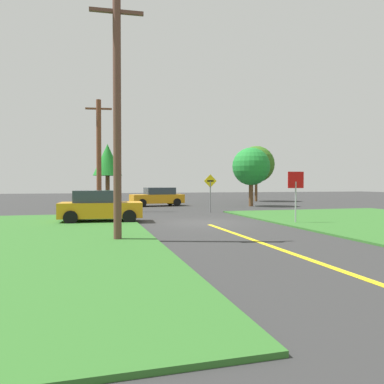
{
  "coord_description": "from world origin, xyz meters",
  "views": [
    {
      "loc": [
        -5.41,
        -17.67,
        1.97
      ],
      "look_at": [
        0.36,
        3.49,
        1.46
      ],
      "focal_mm": 34.43,
      "sensor_mm": 36.0,
      "label": 1
    }
  ],
  "objects_px": {
    "car_approaching_junction": "(158,197)",
    "utility_pole_near": "(117,113)",
    "parked_car_near_building": "(100,206)",
    "utility_pole_mid": "(99,155)",
    "stop_sign": "(296,187)",
    "pine_tree_center": "(251,167)",
    "oak_tree_left": "(107,160)",
    "oak_tree_right": "(256,164)",
    "direction_sign": "(210,189)"
  },
  "relations": [
    {
      "from": "direction_sign",
      "to": "pine_tree_center",
      "type": "height_order",
      "value": "pine_tree_center"
    },
    {
      "from": "oak_tree_right",
      "to": "utility_pole_near",
      "type": "bearing_deg",
      "value": -124.13
    },
    {
      "from": "stop_sign",
      "to": "utility_pole_mid",
      "type": "distance_m",
      "value": 14.11
    },
    {
      "from": "oak_tree_left",
      "to": "utility_pole_mid",
      "type": "bearing_deg",
      "value": -95.14
    },
    {
      "from": "direction_sign",
      "to": "oak_tree_left",
      "type": "bearing_deg",
      "value": 113.47
    },
    {
      "from": "pine_tree_center",
      "to": "oak_tree_right",
      "type": "relative_size",
      "value": 0.83
    },
    {
      "from": "parked_car_near_building",
      "to": "utility_pole_near",
      "type": "bearing_deg",
      "value": -82.0
    },
    {
      "from": "stop_sign",
      "to": "oak_tree_left",
      "type": "bearing_deg",
      "value": -63.55
    },
    {
      "from": "car_approaching_junction",
      "to": "oak_tree_right",
      "type": "xyz_separation_m",
      "value": [
        12.01,
        5.52,
        3.29
      ]
    },
    {
      "from": "utility_pole_near",
      "to": "utility_pole_mid",
      "type": "relative_size",
      "value": 1.08
    },
    {
      "from": "utility_pole_mid",
      "to": "oak_tree_right",
      "type": "relative_size",
      "value": 1.27
    },
    {
      "from": "car_approaching_junction",
      "to": "direction_sign",
      "type": "height_order",
      "value": "direction_sign"
    },
    {
      "from": "car_approaching_junction",
      "to": "oak_tree_left",
      "type": "relative_size",
      "value": 0.79
    },
    {
      "from": "stop_sign",
      "to": "utility_pole_near",
      "type": "relative_size",
      "value": 0.3
    },
    {
      "from": "direction_sign",
      "to": "pine_tree_center",
      "type": "distance_m",
      "value": 8.02
    },
    {
      "from": "oak_tree_left",
      "to": "oak_tree_right",
      "type": "height_order",
      "value": "oak_tree_right"
    },
    {
      "from": "parked_car_near_building",
      "to": "oak_tree_right",
      "type": "distance_m",
      "value": 25.28
    },
    {
      "from": "stop_sign",
      "to": "oak_tree_right",
      "type": "xyz_separation_m",
      "value": [
        8.0,
        21.51,
        2.29
      ]
    },
    {
      "from": "car_approaching_junction",
      "to": "pine_tree_center",
      "type": "distance_m",
      "value": 8.57
    },
    {
      "from": "parked_car_near_building",
      "to": "utility_pole_near",
      "type": "relative_size",
      "value": 0.5
    },
    {
      "from": "parked_car_near_building",
      "to": "utility_pole_near",
      "type": "distance_m",
      "value": 7.37
    },
    {
      "from": "utility_pole_mid",
      "to": "direction_sign",
      "type": "relative_size",
      "value": 3.0
    },
    {
      "from": "parked_car_near_building",
      "to": "car_approaching_junction",
      "type": "bearing_deg",
      "value": 72.03
    },
    {
      "from": "direction_sign",
      "to": "oak_tree_right",
      "type": "relative_size",
      "value": 0.42
    },
    {
      "from": "car_approaching_junction",
      "to": "pine_tree_center",
      "type": "xyz_separation_m",
      "value": [
        7.75,
        -2.55,
        2.62
      ]
    },
    {
      "from": "direction_sign",
      "to": "oak_tree_left",
      "type": "distance_m",
      "value": 15.93
    },
    {
      "from": "oak_tree_left",
      "to": "oak_tree_right",
      "type": "bearing_deg",
      "value": -2.85
    },
    {
      "from": "utility_pole_near",
      "to": "pine_tree_center",
      "type": "bearing_deg",
      "value": 53.13
    },
    {
      "from": "oak_tree_left",
      "to": "pine_tree_center",
      "type": "distance_m",
      "value": 14.76
    },
    {
      "from": "oak_tree_right",
      "to": "parked_car_near_building",
      "type": "bearing_deg",
      "value": -133.27
    },
    {
      "from": "stop_sign",
      "to": "oak_tree_right",
      "type": "distance_m",
      "value": 23.07
    },
    {
      "from": "parked_car_near_building",
      "to": "utility_pole_mid",
      "type": "relative_size",
      "value": 0.54
    },
    {
      "from": "car_approaching_junction",
      "to": "utility_pole_mid",
      "type": "distance_m",
      "value": 8.09
    },
    {
      "from": "oak_tree_left",
      "to": "oak_tree_right",
      "type": "xyz_separation_m",
      "value": [
        16.04,
        -0.8,
        -0.23
      ]
    },
    {
      "from": "oak_tree_left",
      "to": "pine_tree_center",
      "type": "height_order",
      "value": "oak_tree_left"
    },
    {
      "from": "stop_sign",
      "to": "car_approaching_junction",
      "type": "height_order",
      "value": "stop_sign"
    },
    {
      "from": "car_approaching_junction",
      "to": "utility_pole_near",
      "type": "xyz_separation_m",
      "value": [
        -4.73,
        -19.17,
        3.55
      ]
    },
    {
      "from": "oak_tree_left",
      "to": "pine_tree_center",
      "type": "relative_size",
      "value": 1.18
    },
    {
      "from": "utility_pole_near",
      "to": "car_approaching_junction",
      "type": "bearing_deg",
      "value": 76.15
    },
    {
      "from": "parked_car_near_building",
      "to": "pine_tree_center",
      "type": "xyz_separation_m",
      "value": [
        12.91,
        10.18,
        2.63
      ]
    },
    {
      "from": "direction_sign",
      "to": "oak_tree_right",
      "type": "distance_m",
      "value": 16.94
    },
    {
      "from": "stop_sign",
      "to": "utility_pole_near",
      "type": "distance_m",
      "value": 9.64
    },
    {
      "from": "direction_sign",
      "to": "oak_tree_right",
      "type": "bearing_deg",
      "value": 54.26
    },
    {
      "from": "stop_sign",
      "to": "pine_tree_center",
      "type": "xyz_separation_m",
      "value": [
        3.73,
        13.45,
        1.62
      ]
    },
    {
      "from": "utility_pole_near",
      "to": "oak_tree_left",
      "type": "xyz_separation_m",
      "value": [
        0.7,
        25.49,
        -0.04
      ]
    },
    {
      "from": "oak_tree_left",
      "to": "pine_tree_center",
      "type": "xyz_separation_m",
      "value": [
        11.77,
        -8.86,
        -0.89
      ]
    },
    {
      "from": "car_approaching_junction",
      "to": "parked_car_near_building",
      "type": "height_order",
      "value": "same"
    },
    {
      "from": "utility_pole_near",
      "to": "parked_car_near_building",
      "type": "bearing_deg",
      "value": 93.89
    },
    {
      "from": "car_approaching_junction",
      "to": "utility_pole_near",
      "type": "height_order",
      "value": "utility_pole_near"
    },
    {
      "from": "oak_tree_left",
      "to": "oak_tree_right",
      "type": "relative_size",
      "value": 0.98
    }
  ]
}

